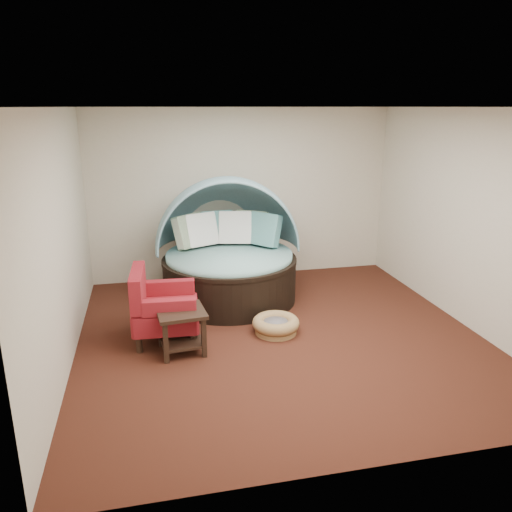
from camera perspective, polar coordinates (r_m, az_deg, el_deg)
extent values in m
plane|color=#4A2215|center=(6.45, 2.78, -9.10)|extent=(5.00, 5.00, 0.00)
plane|color=beige|center=(8.36, -1.59, 7.03)|extent=(5.00, 0.00, 5.00)
plane|color=beige|center=(3.73, 13.18, -5.85)|extent=(5.00, 0.00, 5.00)
plane|color=beige|center=(5.84, -21.41, 1.63)|extent=(0.00, 5.00, 5.00)
plane|color=beige|center=(7.05, 23.03, 3.87)|extent=(0.00, 5.00, 5.00)
plane|color=white|center=(5.80, 3.18, 16.64)|extent=(5.00, 5.00, 0.00)
cylinder|color=black|center=(7.51, -3.02, -2.77)|extent=(2.11, 2.11, 0.60)
cylinder|color=black|center=(7.41, -3.05, -0.41)|extent=(2.13, 2.13, 0.05)
cylinder|color=#91C4C7|center=(7.40, -3.06, -0.09)|extent=(1.99, 1.99, 0.13)
cube|color=#386343|center=(7.62, -7.63, 2.86)|extent=(0.57, 0.55, 0.53)
cube|color=white|center=(7.67, -6.32, 2.99)|extent=(0.58, 0.46, 0.53)
cube|color=#5EA2A4|center=(7.82, -4.50, 3.31)|extent=(0.53, 0.33, 0.53)
cube|color=white|center=(7.77, -2.38, 3.26)|extent=(0.56, 0.39, 0.53)
cube|color=#386343|center=(7.81, -0.53, 3.34)|extent=(0.58, 0.51, 0.53)
cube|color=#5EA2A4|center=(7.65, 0.98, 3.04)|extent=(0.55, 0.57, 0.53)
cylinder|color=olive|center=(6.52, 2.27, -8.48)|extent=(0.60, 0.60, 0.06)
torus|color=olive|center=(6.48, 2.28, -7.65)|extent=(0.68, 0.68, 0.16)
cylinder|color=slate|center=(6.48, 2.28, -7.82)|extent=(0.40, 0.40, 0.09)
cylinder|color=black|center=(6.16, -13.20, -9.85)|extent=(0.08, 0.08, 0.19)
cylinder|color=black|center=(6.73, -12.81, -7.45)|extent=(0.08, 0.08, 0.19)
cylinder|color=black|center=(6.13, -7.19, -9.64)|extent=(0.08, 0.08, 0.19)
cylinder|color=black|center=(6.71, -7.35, -7.25)|extent=(0.08, 0.08, 0.19)
cube|color=maroon|center=(6.33, -10.25, -6.60)|extent=(0.85, 0.85, 0.28)
cube|color=maroon|center=(6.22, -13.36, -3.56)|extent=(0.20, 0.80, 0.47)
cube|color=maroon|center=(5.93, -9.92, -5.79)|extent=(0.64, 0.17, 0.19)
cube|color=maroon|center=(6.56, -9.82, -3.54)|extent=(0.64, 0.17, 0.19)
cube|color=black|center=(5.92, -8.60, -6.35)|extent=(0.60, 0.60, 0.04)
cube|color=black|center=(6.07, -8.45, -9.59)|extent=(0.53, 0.53, 0.03)
cube|color=black|center=(5.80, -10.27, -9.79)|extent=(0.06, 0.06, 0.48)
cube|color=black|center=(6.20, -10.87, -8.04)|extent=(0.06, 0.06, 0.48)
cube|color=black|center=(5.87, -5.97, -9.29)|extent=(0.06, 0.06, 0.48)
cube|color=black|center=(6.26, -6.85, -7.60)|extent=(0.06, 0.06, 0.48)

